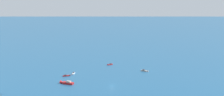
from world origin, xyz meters
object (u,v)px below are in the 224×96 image
(motorboat_offshore, at_px, (110,64))
(motorboat_ahead, at_px, (73,73))
(motorboat_far_port, at_px, (145,71))
(motorboat_far_stbd, at_px, (67,76))
(motorboat_trailing, at_px, (66,83))

(motorboat_offshore, bearing_deg, motorboat_ahead, -76.44)
(motorboat_far_port, distance_m, motorboat_ahead, 57.64)
(motorboat_far_stbd, height_order, motorboat_ahead, motorboat_far_stbd)
(motorboat_offshore, xyz_separation_m, motorboat_trailing, (29.42, -53.48, 0.36))
(motorboat_trailing, bearing_deg, motorboat_ahead, 144.93)
(motorboat_ahead, bearing_deg, motorboat_far_port, 65.27)
(motorboat_far_port, xyz_separation_m, motorboat_offshore, (-33.65, -12.84, -0.06))
(motorboat_trailing, distance_m, motorboat_ahead, 24.31)
(motorboat_offshore, height_order, motorboat_trailing, motorboat_trailing)
(motorboat_offshore, relative_size, motorboat_ahead, 1.19)
(motorboat_trailing, xyz_separation_m, motorboat_ahead, (-19.89, 13.97, -0.39))
(motorboat_far_stbd, height_order, motorboat_trailing, motorboat_trailing)
(motorboat_trailing, bearing_deg, motorboat_far_port, 86.36)
(motorboat_far_stbd, xyz_separation_m, motorboat_ahead, (-2.93, 6.50, -0.04))
(motorboat_far_port, bearing_deg, motorboat_ahead, -114.73)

